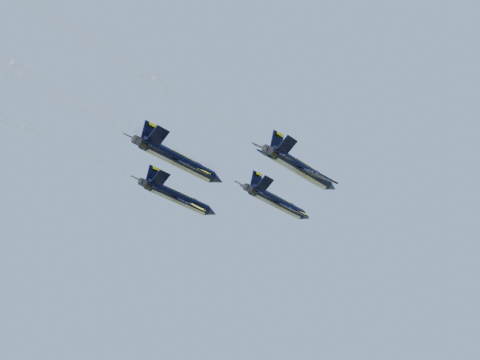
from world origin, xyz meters
The scene contains 6 objects.
jet_lead centered at (2.63, 9.67, 106.38)m, with size 12.74×18.67×7.06m.
jet_left centered at (-10.19, -0.95, 106.38)m, with size 12.74×18.67×7.06m.
jet_right centered at (13.47, -4.01, 106.38)m, with size 12.74×18.67×7.06m.
jet_slot centered at (0.14, -15.74, 106.38)m, with size 12.74×18.67×7.06m.
smoke_trail_lead centered at (-4.16, -40.38, 106.42)m, with size 11.19×68.72×2.44m.
smoke_trail_right centered at (6.68, -54.05, 106.42)m, with size 11.19×68.72×2.44m.
Camera 1 is at (56.19, -95.71, 71.54)m, focal length 55.00 mm.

